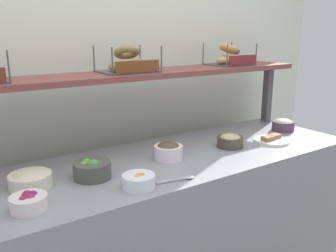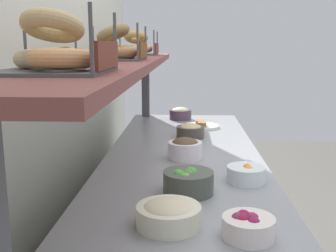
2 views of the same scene
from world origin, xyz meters
name	(u,v)px [view 1 (image 1 of 2)]	position (x,y,z in m)	size (l,w,h in m)	color
back_wall	(107,81)	(0.00, 0.55, 1.20)	(3.58, 0.06, 2.40)	silver
deli_counter	(156,235)	(0.00, 0.00, 0.42)	(2.38, 0.70, 0.85)	gray
shelf_riser_right	(267,94)	(1.13, 0.27, 1.05)	(0.05, 0.05, 0.40)	#4C4C51
upper_shelf	(128,75)	(0.00, 0.27, 1.26)	(2.34, 0.32, 0.03)	brown
bowl_potato_salad	(30,179)	(-0.61, 0.03, 0.89)	(0.18, 0.18, 0.07)	silver
bowl_chocolate_spread	(168,151)	(0.07, -0.01, 0.90)	(0.15, 0.15, 0.09)	white
bowl_veggie_mix	(92,169)	(-0.35, -0.02, 0.89)	(0.17, 0.17, 0.09)	#494D45
bowl_beet_salad	(29,202)	(-0.67, -0.18, 0.88)	(0.14, 0.14, 0.07)	white
bowl_hummus	(230,141)	(0.49, -0.04, 0.89)	(0.15, 0.15, 0.08)	#453D36
bowl_tuna_salad	(283,125)	(1.03, 0.03, 0.89)	(0.15, 0.15, 0.08)	#4B344B
bowl_fruit_salad	(139,181)	(-0.23, -0.23, 0.88)	(0.14, 0.14, 0.07)	white
serving_plate_white	(272,140)	(0.76, -0.10, 0.86)	(0.21, 0.21, 0.04)	white
serving_spoon_near_plate	(182,179)	(-0.03, -0.27, 0.86)	(0.18, 0.05, 0.01)	#B7B7BC
bagel_basket_everything	(128,63)	(0.00, 0.28, 1.33)	(0.30, 0.24, 0.15)	#4C4C51
bagel_basket_sesame	(229,58)	(0.75, 0.28, 1.33)	(0.28, 0.26, 0.15)	#4C4C51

